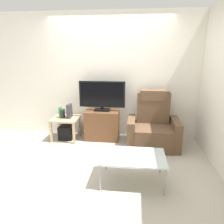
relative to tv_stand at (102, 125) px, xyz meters
The scene contains 12 objects.
ground_plane 0.92m from the tv_stand, 81.09° to the right, with size 6.40×6.40×0.00m, color #B2A899.
wall_back 1.04m from the tv_stand, 64.19° to the left, with size 6.40×0.06×2.60m, color silver.
tv_stand is the anchor object (origin of this frame).
television 0.63m from the tv_stand, 90.00° to the left, with size 0.95×0.20×0.61m.
recliner_armchair 1.07m from the tv_stand, 11.96° to the right, with size 0.98×0.78×1.08m.
side_table 0.78m from the tv_stand, behind, with size 0.54×0.54×0.47m.
subwoofer_box 0.79m from the tv_stand, behind, with size 0.29×0.29×0.29m, color black.
book_leftmost 0.92m from the tv_stand, behind, with size 0.04×0.11×0.24m, color #388C4C.
book_middle 0.86m from the tv_stand, behind, with size 0.05×0.13×0.18m, color #262626.
game_console 0.75m from the tv_stand, behind, with size 0.07×0.20×0.29m, color #333338.
coffee_table 1.65m from the tv_stand, 65.79° to the right, with size 0.90×0.60×0.40m.
cell_phone 1.70m from the tv_stand, 63.63° to the right, with size 0.07×0.15×0.01m, color #B7B7BC.
Camera 1 is at (0.56, -3.32, 1.78)m, focal length 33.77 mm.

